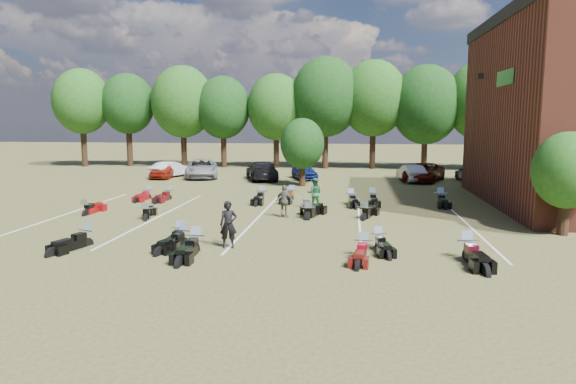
% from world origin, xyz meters
% --- Properties ---
extents(ground, '(160.00, 160.00, 0.00)m').
position_xyz_m(ground, '(0.00, 0.00, 0.00)').
color(ground, brown).
rests_on(ground, ground).
extents(car_0, '(1.69, 4.01, 1.36)m').
position_xyz_m(car_0, '(-13.81, 19.25, 0.68)').
color(car_0, maroon).
rests_on(car_0, ground).
extents(car_1, '(2.82, 4.21, 1.31)m').
position_xyz_m(car_1, '(-13.58, 19.95, 0.66)').
color(car_1, '#BDBDC1').
rests_on(car_1, ground).
extents(car_2, '(3.98, 6.04, 1.54)m').
position_xyz_m(car_2, '(-10.87, 19.91, 0.77)').
color(car_2, gray).
rests_on(car_2, ground).
extents(car_3, '(3.66, 5.64, 1.52)m').
position_xyz_m(car_3, '(-5.60, 18.99, 0.76)').
color(car_3, black).
rests_on(car_3, ground).
extents(car_4, '(2.74, 4.03, 1.27)m').
position_xyz_m(car_4, '(-2.25, 19.84, 0.64)').
color(car_4, navy).
rests_on(car_4, ground).
extents(car_5, '(2.09, 4.20, 1.32)m').
position_xyz_m(car_5, '(6.19, 19.23, 0.66)').
color(car_5, silver).
rests_on(car_5, ground).
extents(car_6, '(4.12, 5.67, 1.43)m').
position_xyz_m(car_6, '(7.19, 19.54, 0.72)').
color(car_6, '#5B1205').
rests_on(car_6, ground).
extents(car_7, '(2.12, 4.74, 1.35)m').
position_xyz_m(car_7, '(10.96, 19.70, 0.68)').
color(car_7, '#3A3B3F').
rests_on(car_7, ground).
extents(person_black, '(0.74, 0.57, 1.80)m').
position_xyz_m(person_black, '(-3.01, -2.88, 0.90)').
color(person_black, black).
rests_on(person_black, ground).
extents(person_green, '(0.83, 0.65, 1.69)m').
position_xyz_m(person_green, '(-0.40, 6.20, 0.84)').
color(person_green, '#256539').
rests_on(person_green, ground).
extents(person_grey, '(1.04, 0.73, 1.64)m').
position_xyz_m(person_grey, '(-1.69, 3.42, 0.82)').
color(person_grey, '#5B584E').
rests_on(person_grey, ground).
extents(motorcycle_0, '(1.33, 2.35, 1.25)m').
position_xyz_m(motorcycle_0, '(-8.54, -3.31, 0.00)').
color(motorcycle_0, black).
rests_on(motorcycle_0, ground).
extents(motorcycle_1, '(1.21, 2.27, 1.21)m').
position_xyz_m(motorcycle_1, '(-4.85, -2.76, 0.00)').
color(motorcycle_1, black).
rests_on(motorcycle_1, ground).
extents(motorcycle_2, '(0.80, 2.21, 1.22)m').
position_xyz_m(motorcycle_2, '(-5.11, -2.35, 0.00)').
color(motorcycle_2, black).
rests_on(motorcycle_2, ground).
extents(motorcycle_3, '(0.79, 2.41, 1.34)m').
position_xyz_m(motorcycle_3, '(-4.03, -3.80, 0.00)').
color(motorcycle_3, black).
rests_on(motorcycle_3, ground).
extents(motorcycle_4, '(1.03, 2.17, 1.16)m').
position_xyz_m(motorcycle_4, '(2.66, -2.28, 0.00)').
color(motorcycle_4, black).
rests_on(motorcycle_4, ground).
extents(motorcycle_5, '(1.04, 2.55, 1.38)m').
position_xyz_m(motorcycle_5, '(5.67, -3.45, 0.00)').
color(motorcycle_5, black).
rests_on(motorcycle_5, ground).
extents(motorcycle_6, '(0.97, 2.26, 1.22)m').
position_xyz_m(motorcycle_6, '(2.06, -3.57, 0.00)').
color(motorcycle_6, '#510E0B').
rests_on(motorcycle_6, ground).
extents(motorcycle_7, '(0.77, 2.16, 1.19)m').
position_xyz_m(motorcycle_7, '(-11.80, 2.66, 0.00)').
color(motorcycle_7, maroon).
rests_on(motorcycle_7, ground).
extents(motorcycle_9, '(1.19, 2.31, 1.23)m').
position_xyz_m(motorcycle_9, '(-8.26, 1.82, 0.00)').
color(motorcycle_9, black).
rests_on(motorcycle_9, ground).
extents(motorcycle_10, '(1.49, 2.64, 1.40)m').
position_xyz_m(motorcycle_10, '(-0.51, 3.11, 0.00)').
color(motorcycle_10, black).
rests_on(motorcycle_10, ground).
extents(motorcycle_11, '(1.05, 2.26, 1.22)m').
position_xyz_m(motorcycle_11, '(-0.48, 3.07, 0.00)').
color(motorcycle_11, black).
rests_on(motorcycle_11, ground).
extents(motorcycle_13, '(1.36, 2.40, 1.28)m').
position_xyz_m(motorcycle_13, '(2.25, 3.27, 0.00)').
color(motorcycle_13, black).
rests_on(motorcycle_13, ground).
extents(motorcycle_14, '(0.93, 2.16, 1.17)m').
position_xyz_m(motorcycle_14, '(-9.43, 8.12, 0.00)').
color(motorcycle_14, '#42090F').
rests_on(motorcycle_14, ground).
extents(motorcycle_15, '(0.84, 2.09, 1.14)m').
position_xyz_m(motorcycle_15, '(-10.77, 8.26, 0.00)').
color(motorcycle_15, maroon).
rests_on(motorcycle_15, ground).
extents(motorcycle_16, '(0.80, 2.33, 1.29)m').
position_xyz_m(motorcycle_16, '(-3.68, 8.19, 0.00)').
color(motorcycle_16, black).
rests_on(motorcycle_16, ground).
extents(motorcycle_17, '(1.02, 2.37, 1.28)m').
position_xyz_m(motorcycle_17, '(-1.98, 8.77, 0.00)').
color(motorcycle_17, black).
rests_on(motorcycle_17, ground).
extents(motorcycle_18, '(0.84, 2.30, 1.26)m').
position_xyz_m(motorcycle_18, '(2.81, 8.30, 0.00)').
color(motorcycle_18, black).
rests_on(motorcycle_18, ground).
extents(motorcycle_19, '(1.07, 2.34, 1.26)m').
position_xyz_m(motorcycle_19, '(1.58, 7.90, 0.00)').
color(motorcycle_19, black).
rests_on(motorcycle_19, ground).
extents(motorcycle_20, '(0.78, 2.38, 1.32)m').
position_xyz_m(motorcycle_20, '(6.69, 8.52, 0.00)').
color(motorcycle_20, black).
rests_on(motorcycle_20, ground).
extents(tree_line, '(56.00, 6.00, 9.79)m').
position_xyz_m(tree_line, '(-1.00, 29.00, 6.31)').
color(tree_line, black).
rests_on(tree_line, ground).
extents(young_tree_near_building, '(2.80, 2.80, 4.16)m').
position_xyz_m(young_tree_near_building, '(10.50, 1.00, 2.75)').
color(young_tree_near_building, black).
rests_on(young_tree_near_building, ground).
extents(young_tree_midfield, '(3.20, 3.20, 4.70)m').
position_xyz_m(young_tree_midfield, '(-2.00, 15.50, 3.09)').
color(young_tree_midfield, black).
rests_on(young_tree_midfield, ground).
extents(parking_lines, '(20.10, 14.00, 0.01)m').
position_xyz_m(parking_lines, '(-3.00, 3.00, 0.01)').
color(parking_lines, silver).
rests_on(parking_lines, ground).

